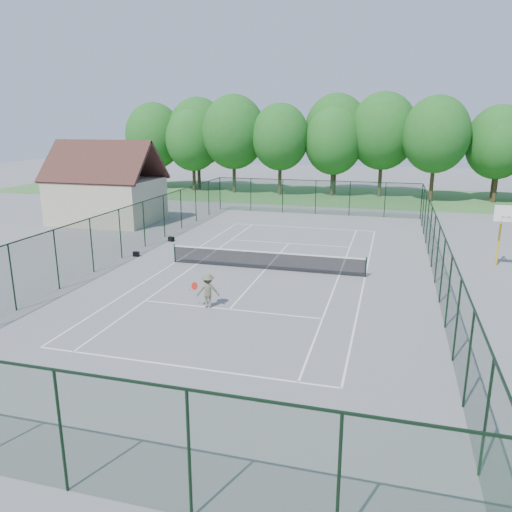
# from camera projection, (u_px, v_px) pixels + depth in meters

# --- Properties ---
(ground) EXTENTS (140.00, 140.00, 0.00)m
(ground) POSITION_uv_depth(u_px,v_px,m) (265.00, 269.00, 27.97)
(ground) COLOR gray
(ground) RESTS_ON ground
(grass_far) EXTENTS (80.00, 16.00, 0.01)m
(grass_far) POSITION_uv_depth(u_px,v_px,m) (332.00, 195.00, 55.90)
(grass_far) COLOR #467E3B
(grass_far) RESTS_ON ground
(court_lines) EXTENTS (11.05, 23.85, 0.01)m
(court_lines) POSITION_uv_depth(u_px,v_px,m) (265.00, 269.00, 27.97)
(court_lines) COLOR white
(court_lines) RESTS_ON ground
(tennis_net) EXTENTS (11.08, 0.08, 1.10)m
(tennis_net) POSITION_uv_depth(u_px,v_px,m) (265.00, 260.00, 27.82)
(tennis_net) COLOR black
(tennis_net) RESTS_ON ground
(fence_enclosure) EXTENTS (18.05, 36.05, 3.02)m
(fence_enclosure) POSITION_uv_depth(u_px,v_px,m) (266.00, 242.00, 27.57)
(fence_enclosure) COLOR #193E22
(fence_enclosure) RESTS_ON ground
(utility_building) EXTENTS (8.60, 6.27, 6.63)m
(utility_building) POSITION_uv_depth(u_px,v_px,m) (106.00, 184.00, 40.56)
(utility_building) COLOR #C1BA9A
(utility_building) RESTS_ON ground
(tree_line_far) EXTENTS (39.40, 6.40, 9.70)m
(tree_line_far) POSITION_uv_depth(u_px,v_px,m) (334.00, 141.00, 54.34)
(tree_line_far) COLOR #40311D
(tree_line_far) RESTS_ON ground
(basketball_goal) EXTENTS (1.20, 1.43, 3.65)m
(basketball_goal) POSITION_uv_depth(u_px,v_px,m) (503.00, 224.00, 27.54)
(basketball_goal) COLOR gold
(basketball_goal) RESTS_ON ground
(sports_bag_a) EXTENTS (0.40, 0.29, 0.30)m
(sports_bag_a) POSITION_uv_depth(u_px,v_px,m) (136.00, 254.00, 30.64)
(sports_bag_a) COLOR black
(sports_bag_a) RESTS_ON ground
(sports_bag_b) EXTENTS (0.48, 0.39, 0.32)m
(sports_bag_b) POSITION_uv_depth(u_px,v_px,m) (171.00, 239.00, 34.48)
(sports_bag_b) COLOR black
(sports_bag_b) RESTS_ON ground
(tennis_player) EXTENTS (1.72, 0.87, 1.55)m
(tennis_player) POSITION_uv_depth(u_px,v_px,m) (208.00, 291.00, 22.10)
(tennis_player) COLOR #5F6346
(tennis_player) RESTS_ON ground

